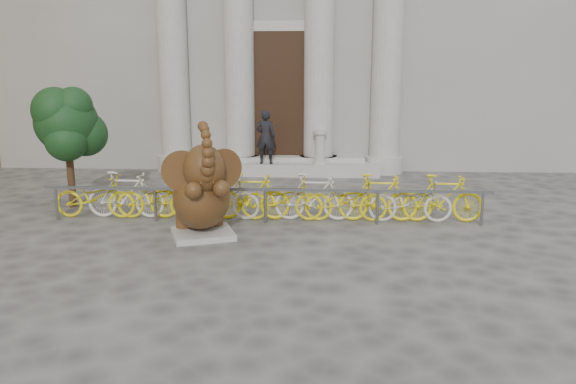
# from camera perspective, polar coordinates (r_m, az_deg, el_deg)

# --- Properties ---
(ground) EXTENTS (80.00, 80.00, 0.00)m
(ground) POSITION_cam_1_polar(r_m,az_deg,el_deg) (8.00, -5.67, -10.47)
(ground) COLOR #474442
(ground) RESTS_ON ground
(entrance_steps) EXTENTS (6.00, 1.20, 0.36)m
(entrance_steps) POSITION_cam_1_polar(r_m,az_deg,el_deg) (16.98, -0.98, 2.47)
(entrance_steps) COLOR #A8A59E
(entrance_steps) RESTS_ON ground
(elephant_statue) EXTENTS (1.48, 1.75, 2.20)m
(elephant_statue) POSITION_cam_1_polar(r_m,az_deg,el_deg) (10.53, -8.72, -0.38)
(elephant_statue) COLOR #A8A59E
(elephant_statue) RESTS_ON ground
(bike_rack) EXTENTS (9.16, 0.53, 1.00)m
(bike_rack) POSITION_cam_1_polar(r_m,az_deg,el_deg) (11.72, -2.29, -0.45)
(bike_rack) COLOR slate
(bike_rack) RESTS_ON ground
(tree) EXTENTS (1.57, 1.43, 2.73)m
(tree) POSITION_cam_1_polar(r_m,az_deg,el_deg) (13.49, -21.50, 6.43)
(tree) COLOR #332114
(tree) RESTS_ON ground
(pedestrian) EXTENTS (0.60, 0.42, 1.59)m
(pedestrian) POSITION_cam_1_polar(r_m,az_deg,el_deg) (16.52, -2.29, 5.60)
(pedestrian) COLOR black
(pedestrian) RESTS_ON entrance_steps
(balustrade_post) EXTENTS (0.40, 0.40, 0.99)m
(balustrade_post) POSITION_cam_1_polar(r_m,az_deg,el_deg) (16.54, 3.26, 4.42)
(balustrade_post) COLOR #A8A59E
(balustrade_post) RESTS_ON entrance_steps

